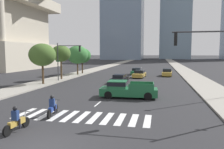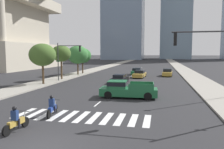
{
  "view_description": "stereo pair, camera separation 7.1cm",
  "coord_description": "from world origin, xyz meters",
  "views": [
    {
      "loc": [
        5.15,
        -9.07,
        4.44
      ],
      "look_at": [
        0.0,
        15.22,
        2.0
      ],
      "focal_mm": 35.52,
      "sensor_mm": 36.0,
      "label": 1
    },
    {
      "loc": [
        5.22,
        -9.05,
        4.44
      ],
      "look_at": [
        0.0,
        15.22,
        2.0
      ],
      "focal_mm": 35.52,
      "sensor_mm": 36.0,
      "label": 2
    }
  ],
  "objects": [
    {
      "name": "sidewalk_west",
      "position": [
        -11.34,
        30.0,
        0.07
      ],
      "size": [
        4.0,
        260.0,
        0.15
      ],
      "primitive_type": "cube",
      "color": "gray",
      "rests_on": "ground"
    },
    {
      "name": "sedan_gold_1",
      "position": [
        1.75,
        30.89,
        0.61
      ],
      "size": [
        2.23,
        4.75,
        1.32
      ],
      "rotation": [
        0.0,
        0.0,
        -1.67
      ],
      "color": "#B28E38",
      "rests_on": "ground"
    },
    {
      "name": "pickup_truck",
      "position": [
        2.0,
        12.47,
        0.81
      ],
      "size": [
        5.66,
        2.25,
        1.67
      ],
      "rotation": [
        0.0,
        0.0,
        3.18
      ],
      "color": "#1E6038",
      "rests_on": "ground"
    },
    {
      "name": "traffic_signal_near",
      "position": [
        8.8,
        6.5,
        4.31
      ],
      "size": [
        4.78,
        0.28,
        6.06
      ],
      "rotation": [
        0.0,
        0.0,
        3.14
      ],
      "color": "#333335",
      "rests_on": "sidewalk_east"
    },
    {
      "name": "lane_divider_center",
      "position": [
        0.0,
        33.22,
        0.0
      ],
      "size": [
        0.14,
        50.0,
        0.01
      ],
      "color": "silver",
      "rests_on": "ground"
    },
    {
      "name": "ground_plane",
      "position": [
        0.0,
        0.0,
        0.0
      ],
      "size": [
        800.0,
        800.0,
        0.0
      ],
      "primitive_type": "plane",
      "color": "#28282B"
    },
    {
      "name": "street_tree_nearest",
      "position": [
        -10.54,
        18.78,
        4.15
      ],
      "size": [
        3.65,
        3.65,
        5.56
      ],
      "color": "#4C3823",
      "rests_on": "sidewalk_west"
    },
    {
      "name": "street_tree_fourth",
      "position": [
        -10.54,
        34.96,
        3.86
      ],
      "size": [
        3.64,
        3.64,
        5.27
      ],
      "color": "#4C3823",
      "rests_on": "sidewalk_west"
    },
    {
      "name": "sidewalk_east",
      "position": [
        11.34,
        30.0,
        0.07
      ],
      "size": [
        4.0,
        260.0,
        0.15
      ],
      "primitive_type": "cube",
      "color": "gray",
      "rests_on": "ground"
    },
    {
      "name": "street_tree_third",
      "position": [
        -10.54,
        32.19,
        4.06
      ],
      "size": [
        4.18,
        4.18,
        5.7
      ],
      "color": "#4C3823",
      "rests_on": "sidewalk_west"
    },
    {
      "name": "motorcycle_third",
      "position": [
        -2.16,
        5.07,
        0.58
      ],
      "size": [
        0.71,
        2.14,
        1.49
      ],
      "rotation": [
        0.0,
        0.0,
        1.73
      ],
      "color": "black",
      "rests_on": "ground"
    },
    {
      "name": "traffic_signal_far",
      "position": [
        -8.72,
        22.69,
        4.08
      ],
      "size": [
        4.15,
        0.28,
        5.76
      ],
      "color": "#333335",
      "rests_on": "sidewalk_west"
    },
    {
      "name": "sedan_green_2",
      "position": [
        0.66,
        36.21,
        0.61
      ],
      "size": [
        1.93,
        4.45,
        1.32
      ],
      "rotation": [
        0.0,
        0.0,
        -1.58
      ],
      "color": "#1E6038",
      "rests_on": "ground"
    },
    {
      "name": "sedan_gold_3",
      "position": [
        6.73,
        34.43,
        0.62
      ],
      "size": [
        2.04,
        4.32,
        1.37
      ],
      "rotation": [
        0.0,
        0.0,
        -1.64
      ],
      "color": "#B28E38",
      "rests_on": "ground"
    },
    {
      "name": "sedan_black_0",
      "position": [
        -0.49,
        23.04,
        0.59
      ],
      "size": [
        2.07,
        4.82,
        1.27
      ],
      "rotation": [
        0.0,
        0.0,
        1.5
      ],
      "color": "black",
      "rests_on": "ground"
    },
    {
      "name": "crosswalk_near",
      "position": [
        0.0,
        5.22,
        0.0
      ],
      "size": [
        9.45,
        2.82,
        0.01
      ],
      "color": "silver",
      "rests_on": "ground"
    },
    {
      "name": "motorcycle_lead",
      "position": [
        -2.64,
        1.7,
        0.58
      ],
      "size": [
        0.7,
        2.19,
        1.49
      ],
      "rotation": [
        0.0,
        0.0,
        1.53
      ],
      "color": "black",
      "rests_on": "ground"
    },
    {
      "name": "street_tree_second",
      "position": [
        -10.54,
        24.71,
        4.32
      ],
      "size": [
        3.17,
        3.17,
        5.54
      ],
      "color": "#4C3823",
      "rests_on": "sidewalk_west"
    }
  ]
}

